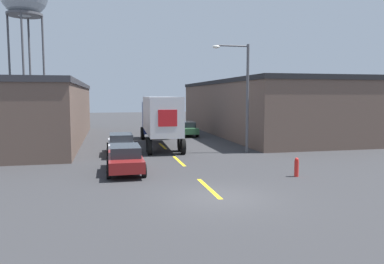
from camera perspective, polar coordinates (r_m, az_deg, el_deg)
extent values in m
plane|color=#333335|center=(15.44, 4.13, -9.94)|extent=(160.00, 160.00, 0.00)
cube|color=yellow|center=(16.93, 2.54, -8.53)|extent=(0.20, 3.72, 0.01)
cube|color=yellow|center=(23.79, -2.02, -4.42)|extent=(0.20, 3.72, 0.01)
cube|color=yellow|center=(30.79, -4.49, -2.15)|extent=(0.20, 3.72, 0.01)
cube|color=brown|center=(36.99, -25.88, 2.42)|extent=(12.43, 24.86, 4.93)
cube|color=#333338|center=(36.96, -26.06, 6.54)|extent=(12.63, 25.06, 0.40)
cube|color=brown|center=(41.80, 9.82, 3.46)|extent=(10.19, 27.54, 5.32)
cube|color=#232326|center=(41.79, 9.88, 7.38)|extent=(10.39, 27.74, 0.40)
cube|color=navy|center=(36.24, -5.75, 2.22)|extent=(2.34, 2.88, 2.98)
cube|color=silver|center=(29.90, -4.77, 2.64)|extent=(2.72, 9.38, 2.83)
cube|color=red|center=(25.28, -3.73, 2.12)|extent=(1.29, 0.08, 1.13)
cylinder|color=black|center=(36.82, -3.95, -0.03)|extent=(0.32, 1.11, 1.10)
cylinder|color=black|center=(36.63, -7.60, -0.10)|extent=(0.32, 1.11, 1.10)
cylinder|color=black|center=(35.71, -3.74, -0.21)|extent=(0.32, 1.11, 1.10)
cylinder|color=black|center=(35.52, -7.52, -0.27)|extent=(0.32, 1.11, 1.10)
cylinder|color=black|center=(27.81, -1.83, -1.83)|extent=(0.32, 1.11, 1.10)
cylinder|color=black|center=(27.56, -6.67, -1.94)|extent=(0.32, 1.11, 1.10)
cylinder|color=black|center=(26.44, -1.37, -2.22)|extent=(0.32, 1.11, 1.10)
cylinder|color=black|center=(26.18, -6.47, -2.33)|extent=(0.32, 1.11, 1.10)
cube|color=#2D5B38|center=(38.62, -0.97, 0.36)|extent=(1.75, 4.73, 0.58)
cube|color=#23282D|center=(38.44, -0.93, 1.19)|extent=(1.54, 2.46, 0.55)
cylinder|color=black|center=(40.26, -0.17, 0.16)|extent=(0.22, 0.68, 0.68)
cylinder|color=black|center=(39.92, -2.63, 0.10)|extent=(0.22, 0.68, 0.68)
cylinder|color=black|center=(37.42, 0.80, -0.25)|extent=(0.22, 0.68, 0.68)
cylinder|color=black|center=(37.05, -1.83, -0.31)|extent=(0.22, 0.68, 0.68)
cube|color=maroon|center=(20.53, -10.16, -4.33)|extent=(1.75, 4.73, 0.58)
cube|color=#23282D|center=(20.30, -10.17, -2.81)|extent=(1.54, 2.46, 0.55)
cylinder|color=black|center=(22.07, -8.04, -4.37)|extent=(0.22, 0.68, 0.68)
cylinder|color=black|center=(22.01, -12.60, -4.48)|extent=(0.22, 0.68, 0.68)
cylinder|color=black|center=(19.20, -7.32, -5.85)|extent=(0.22, 0.68, 0.68)
cylinder|color=black|center=(19.12, -12.58, -5.99)|extent=(0.22, 0.68, 0.68)
cube|color=silver|center=(26.83, -10.77, -2.03)|extent=(1.75, 4.73, 0.58)
cube|color=#23282D|center=(26.62, -10.78, -0.85)|extent=(1.54, 2.46, 0.55)
cylinder|color=black|center=(28.36, -9.09, -2.19)|extent=(0.22, 0.68, 0.68)
cylinder|color=black|center=(28.31, -12.63, -2.26)|extent=(0.22, 0.68, 0.68)
cylinder|color=black|center=(25.46, -8.67, -3.06)|extent=(0.22, 0.68, 0.68)
cylinder|color=black|center=(25.41, -12.62, -3.15)|extent=(0.22, 0.68, 0.68)
cylinder|color=#47474C|center=(56.34, -21.63, 8.72)|extent=(0.28, 0.28, 15.24)
cylinder|color=#47474C|center=(58.87, -23.43, 8.50)|extent=(0.28, 0.28, 15.24)
cylinder|color=#47474C|center=(57.17, -26.03, 8.50)|extent=(0.28, 0.28, 15.24)
cylinder|color=#47474C|center=(54.56, -24.29, 8.74)|extent=(0.28, 0.28, 15.24)
cylinder|color=#4C4C51|center=(57.65, -24.15, 15.99)|extent=(4.68, 4.68, 0.30)
cylinder|color=#4C4C51|center=(27.25, 8.44, 4.98)|extent=(0.20, 0.20, 7.76)
cylinder|color=#4C4C51|center=(27.07, 6.16, 12.92)|extent=(2.36, 0.11, 0.11)
ellipsoid|color=silver|center=(26.70, 3.70, 12.83)|extent=(0.56, 0.32, 0.22)
cylinder|color=red|center=(19.91, 15.63, -5.40)|extent=(0.22, 0.22, 0.82)
sphere|color=red|center=(19.83, 15.67, -4.07)|extent=(0.20, 0.20, 0.20)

